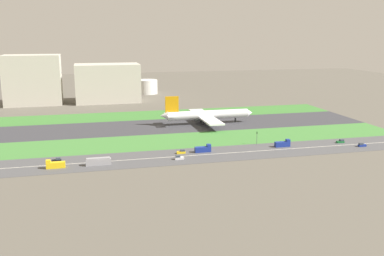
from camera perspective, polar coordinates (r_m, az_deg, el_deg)
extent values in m
plane|color=#5B564C|center=(285.33, -4.39, 0.22)|extent=(800.00, 800.00, 0.00)
cube|color=#38383D|center=(285.32, -4.39, 0.23)|extent=(280.00, 46.00, 0.10)
cube|color=#3D7A33|center=(325.04, -5.58, 1.72)|extent=(280.00, 36.00, 0.10)
cube|color=#427F38|center=(246.02, -2.81, -1.74)|extent=(280.00, 36.00, 0.10)
cube|color=#4C4C4F|center=(215.78, -1.17, -3.77)|extent=(280.00, 28.00, 0.10)
cube|color=silver|center=(215.77, -1.17, -3.75)|extent=(266.00, 0.50, 0.01)
cylinder|color=white|center=(291.34, 2.16, 1.77)|extent=(56.00, 6.00, 6.00)
cone|color=white|center=(300.85, 7.66, 2.01)|extent=(4.00, 5.70, 5.70)
cone|color=white|center=(284.44, -3.76, 1.65)|extent=(5.00, 5.40, 5.40)
cube|color=orange|center=(284.17, -2.69, 3.13)|extent=(9.00, 0.80, 11.00)
cube|color=white|center=(285.21, -2.87, 1.74)|extent=(6.00, 16.00, 0.60)
cube|color=white|center=(305.25, 1.02, 2.04)|extent=(10.00, 26.00, 1.00)
cylinder|color=gray|center=(300.22, 1.50, 1.44)|extent=(5.00, 3.20, 3.20)
cube|color=white|center=(276.89, 2.61, 0.95)|extent=(10.00, 26.00, 1.00)
cylinder|color=gray|center=(283.25, 2.45, 0.76)|extent=(5.00, 3.20, 3.20)
cylinder|color=black|center=(298.12, 5.77, 1.06)|extent=(1.00, 1.00, 3.20)
cylinder|color=black|center=(294.48, 1.21, 0.98)|extent=(1.00, 1.00, 3.20)
cylinder|color=black|center=(287.87, 1.57, 0.71)|extent=(1.00, 1.00, 3.20)
cube|color=#19662D|center=(255.45, 19.10, -1.75)|extent=(4.40, 1.80, 1.10)
cube|color=#333D4C|center=(255.65, 19.27, -1.52)|extent=(2.20, 1.66, 0.90)
cube|color=yellow|center=(220.30, -1.47, -3.26)|extent=(4.40, 1.80, 1.10)
cube|color=#333D4C|center=(220.19, -1.27, -3.00)|extent=(2.20, 1.66, 0.90)
cube|color=navy|center=(251.36, 21.67, -2.17)|extent=(4.40, 1.80, 1.10)
cube|color=#333D4C|center=(250.67, 21.54, -1.97)|extent=(2.20, 1.66, 0.90)
cube|color=navy|center=(238.11, 11.91, -2.12)|extent=(8.40, 2.50, 2.80)
cube|color=navy|center=(239.01, 12.63, -1.60)|extent=(2.00, 2.30, 1.20)
cube|color=navy|center=(222.73, 1.44, -2.86)|extent=(8.40, 2.50, 2.80)
cube|color=navy|center=(223.05, 2.24, -2.31)|extent=(2.00, 2.30, 1.20)
cube|color=black|center=(216.23, -17.56, -4.16)|extent=(4.40, 1.80, 1.10)
cube|color=#333D4C|center=(215.90, -17.37, -3.90)|extent=(2.20, 1.66, 0.90)
cube|color=yellow|center=(206.40, -17.66, -4.71)|extent=(8.40, 2.50, 2.80)
cube|color=yellow|center=(206.11, -18.59, -4.22)|extent=(2.00, 2.30, 1.20)
cube|color=silver|center=(210.30, -1.69, -4.04)|extent=(4.40, 1.80, 1.10)
cube|color=#333D4C|center=(209.86, -1.90, -3.79)|extent=(2.20, 1.66, 0.90)
cube|color=#99999E|center=(205.80, -12.33, -4.42)|extent=(11.60, 2.50, 3.00)
cube|color=#99999E|center=(205.30, -12.38, -3.96)|extent=(10.80, 2.30, 0.50)
cylinder|color=#4C4C51|center=(240.14, 8.61, -1.47)|extent=(0.24, 0.24, 6.00)
cube|color=black|center=(239.31, 8.64, -0.63)|extent=(0.36, 0.36, 1.20)
sphere|color=#19D826|center=(239.06, 8.66, -0.57)|extent=(0.24, 0.24, 0.24)
cube|color=beige|center=(393.70, -20.39, 6.01)|extent=(46.69, 27.28, 42.57)
cube|color=beige|center=(392.02, -11.14, 5.88)|extent=(56.09, 31.32, 33.81)
cylinder|color=silver|center=(441.43, -6.03, 5.47)|extent=(21.61, 21.61, 14.07)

